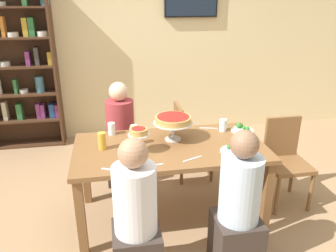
# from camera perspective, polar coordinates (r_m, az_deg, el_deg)

# --- Properties ---
(ground_plane) EXTENTS (12.00, 12.00, 0.00)m
(ground_plane) POSITION_cam_1_polar(r_m,az_deg,el_deg) (3.36, 0.31, -14.91)
(ground_plane) COLOR #9E7A56
(rear_partition) EXTENTS (8.00, 0.12, 2.80)m
(rear_partition) POSITION_cam_1_polar(r_m,az_deg,el_deg) (4.91, -4.49, 14.56)
(rear_partition) COLOR beige
(rear_partition) RESTS_ON ground_plane
(dining_table) EXTENTS (1.69, 0.88, 0.74)m
(dining_table) POSITION_cam_1_polar(r_m,az_deg,el_deg) (3.01, 0.34, -4.93)
(dining_table) COLOR brown
(dining_table) RESTS_ON ground_plane
(bookshelf) EXTENTS (1.10, 0.30, 2.21)m
(bookshelf) POSITION_cam_1_polar(r_m,az_deg,el_deg) (4.90, -24.73, 9.28)
(bookshelf) COLOR #422819
(bookshelf) RESTS_ON ground_plane
(television) EXTENTS (0.74, 0.05, 0.43)m
(television) POSITION_cam_1_polar(r_m,az_deg,el_deg) (4.90, 3.96, 20.46)
(television) COLOR black
(diner_far_left) EXTENTS (0.34, 0.34, 1.15)m
(diner_far_left) POSITION_cam_1_polar(r_m,az_deg,el_deg) (3.73, -7.98, -2.46)
(diner_far_left) COLOR #382D28
(diner_far_left) RESTS_ON ground_plane
(diner_near_left) EXTENTS (0.34, 0.34, 1.15)m
(diner_near_left) POSITION_cam_1_polar(r_m,az_deg,el_deg) (2.45, -5.46, -16.40)
(diner_near_left) COLOR #382D28
(diner_near_left) RESTS_ON ground_plane
(diner_near_right) EXTENTS (0.34, 0.34, 1.15)m
(diner_near_right) POSITION_cam_1_polar(r_m,az_deg,el_deg) (2.60, 11.84, -14.35)
(diner_near_right) COLOR #382D28
(diner_near_right) RESTS_ON ground_plane
(chair_head_east) EXTENTS (0.40, 0.40, 0.87)m
(chair_head_east) POSITION_cam_1_polar(r_m,az_deg,el_deg) (3.54, 19.28, -4.98)
(chair_head_east) COLOR brown
(chair_head_east) RESTS_ON ground_plane
(chair_far_right) EXTENTS (0.40, 0.40, 0.87)m
(chair_far_right) POSITION_cam_1_polar(r_m,az_deg,el_deg) (3.79, 3.37, -1.96)
(chair_far_right) COLOR brown
(chair_far_right) RESTS_ON ground_plane
(deep_dish_pizza_stand) EXTENTS (0.36, 0.36, 0.23)m
(deep_dish_pizza_stand) POSITION_cam_1_polar(r_m,az_deg,el_deg) (3.03, 0.87, 0.90)
(deep_dish_pizza_stand) COLOR silver
(deep_dish_pizza_stand) RESTS_ON dining_table
(personal_pizza_stand) EXTENTS (0.18, 0.18, 0.22)m
(personal_pizza_stand) POSITION_cam_1_polar(r_m,az_deg,el_deg) (2.80, -5.00, -1.63)
(personal_pizza_stand) COLOR silver
(personal_pizza_stand) RESTS_ON dining_table
(salad_plate_near_diner) EXTENTS (0.24, 0.24, 0.06)m
(salad_plate_near_diner) POSITION_cam_1_polar(r_m,az_deg,el_deg) (2.91, 11.35, -4.06)
(salad_plate_near_diner) COLOR white
(salad_plate_near_diner) RESTS_ON dining_table
(salad_plate_far_diner) EXTENTS (0.22, 0.22, 0.07)m
(salad_plate_far_diner) POSITION_cam_1_polar(r_m,az_deg,el_deg) (3.37, 12.48, -0.49)
(salad_plate_far_diner) COLOR white
(salad_plate_far_diner) RESTS_ON dining_table
(beer_glass_amber_tall) EXTENTS (0.07, 0.07, 0.15)m
(beer_glass_amber_tall) POSITION_cam_1_polar(r_m,az_deg,el_deg) (2.94, -11.16, -2.51)
(beer_glass_amber_tall) COLOR gold
(beer_glass_amber_tall) RESTS_ON dining_table
(beer_glass_amber_short) EXTENTS (0.07, 0.07, 0.17)m
(beer_glass_amber_short) POSITION_cam_1_polar(r_m,az_deg,el_deg) (2.99, -5.85, -1.66)
(beer_glass_amber_short) COLOR gold
(beer_glass_amber_short) RESTS_ON dining_table
(water_glass_clear_near) EXTENTS (0.07, 0.07, 0.12)m
(water_glass_clear_near) POSITION_cam_1_polar(r_m,az_deg,el_deg) (3.24, -9.58, -0.46)
(water_glass_clear_near) COLOR white
(water_glass_clear_near) RESTS_ON dining_table
(water_glass_clear_far) EXTENTS (0.07, 0.07, 0.12)m
(water_glass_clear_far) POSITION_cam_1_polar(r_m,az_deg,el_deg) (3.32, 9.35, 0.14)
(water_glass_clear_far) COLOR white
(water_glass_clear_far) RESTS_ON dining_table
(water_glass_clear_spare) EXTENTS (0.06, 0.06, 0.12)m
(water_glass_clear_spare) POSITION_cam_1_polar(r_m,az_deg,el_deg) (3.15, -5.83, -0.89)
(water_glass_clear_spare) COLOR white
(water_glass_clear_spare) RESTS_ON dining_table
(cutlery_fork_near) EXTENTS (0.17, 0.08, 0.00)m
(cutlery_fork_near) POSITION_cam_1_polar(r_m,az_deg,el_deg) (2.75, 4.19, -5.60)
(cutlery_fork_near) COLOR silver
(cutlery_fork_near) RESTS_ON dining_table
(cutlery_knife_near) EXTENTS (0.17, 0.08, 0.00)m
(cutlery_knife_near) POSITION_cam_1_polar(r_m,az_deg,el_deg) (2.62, -9.43, -7.35)
(cutlery_knife_near) COLOR silver
(cutlery_knife_near) RESTS_ON dining_table
(cutlery_fork_far) EXTENTS (0.18, 0.04, 0.00)m
(cutlery_fork_far) POSITION_cam_1_polar(r_m,az_deg,el_deg) (2.65, -2.70, -6.73)
(cutlery_fork_far) COLOR silver
(cutlery_fork_far) RESTS_ON dining_table
(cutlery_knife_far) EXTENTS (0.18, 0.07, 0.00)m
(cutlery_knife_far) POSITION_cam_1_polar(r_m,az_deg,el_deg) (3.38, 6.92, -0.36)
(cutlery_knife_far) COLOR silver
(cutlery_knife_far) RESTS_ON dining_table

